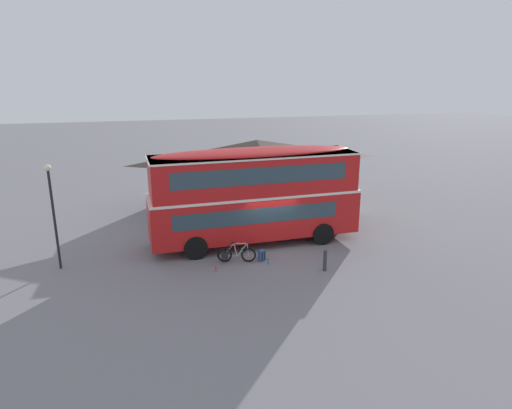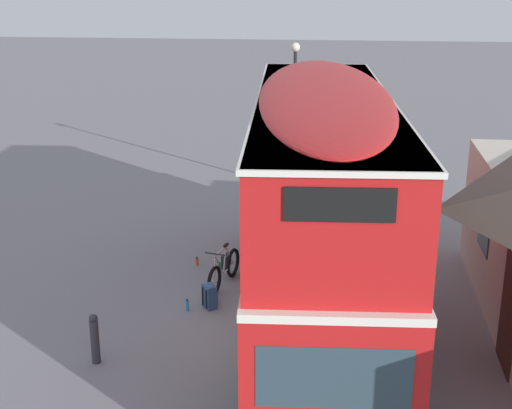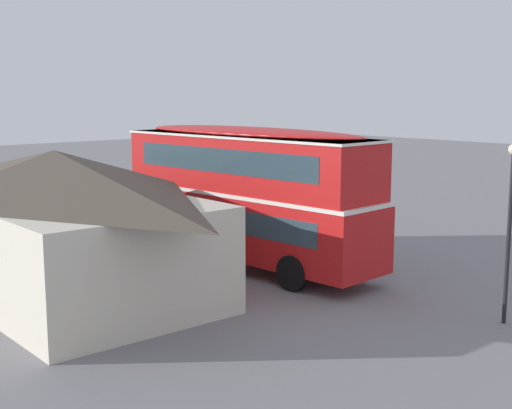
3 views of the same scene
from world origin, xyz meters
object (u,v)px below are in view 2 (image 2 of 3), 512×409
(double_decker_bus, at_px, (321,195))
(water_bottle_red_squeeze, at_px, (197,261))
(water_bottle_blue_sports, at_px, (187,305))
(street_lamp, at_px, (295,101))
(touring_bicycle, at_px, (224,269))
(kerb_bollard, at_px, (95,338))
(backpack_on_ground, at_px, (209,295))

(double_decker_bus, height_order, water_bottle_red_squeeze, double_decker_bus)
(double_decker_bus, distance_m, water_bottle_blue_sports, 3.71)
(water_bottle_red_squeeze, relative_size, street_lamp, 0.05)
(touring_bicycle, relative_size, kerb_bollard, 1.79)
(touring_bicycle, relative_size, backpack_on_ground, 3.10)
(double_decker_bus, height_order, kerb_bollard, double_decker_bus)
(backpack_on_ground, height_order, water_bottle_red_squeeze, backpack_on_ground)
(touring_bicycle, bearing_deg, kerb_bollard, -26.63)
(backpack_on_ground, relative_size, water_bottle_red_squeeze, 2.63)
(backpack_on_ground, distance_m, street_lamp, 9.27)
(touring_bicycle, bearing_deg, water_bottle_red_squeeze, -141.04)
(water_bottle_red_squeeze, bearing_deg, touring_bicycle, 38.96)
(double_decker_bus, bearing_deg, water_bottle_red_squeeze, -129.32)
(backpack_on_ground, bearing_deg, touring_bicycle, 173.81)
(backpack_on_ground, bearing_deg, kerb_bollard, -34.91)
(double_decker_bus, height_order, street_lamp, double_decker_bus)
(water_bottle_blue_sports, xyz_separation_m, water_bottle_red_squeeze, (-2.41, -0.25, -0.02))
(touring_bicycle, bearing_deg, water_bottle_blue_sports, -22.26)
(touring_bicycle, height_order, water_bottle_blue_sports, touring_bicycle)
(double_decker_bus, height_order, water_bottle_blue_sports, double_decker_bus)
(backpack_on_ground, xyz_separation_m, street_lamp, (-8.81, 1.25, 2.59))
(kerb_bollard, bearing_deg, double_decker_bus, 118.89)
(street_lamp, bearing_deg, water_bottle_blue_sports, -10.67)
(street_lamp, bearing_deg, backpack_on_ground, -8.11)
(water_bottle_red_squeeze, relative_size, kerb_bollard, 0.22)
(water_bottle_red_squeeze, height_order, kerb_bollard, kerb_bollard)
(double_decker_bus, height_order, backpack_on_ground, double_decker_bus)
(touring_bicycle, distance_m, water_bottle_blue_sports, 1.53)
(street_lamp, bearing_deg, kerb_bollard, -14.67)
(double_decker_bus, distance_m, water_bottle_red_squeeze, 4.61)
(street_lamp, bearing_deg, water_bottle_red_squeeze, -16.42)
(double_decker_bus, xyz_separation_m, kerb_bollard, (2.19, -3.97, -2.15))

